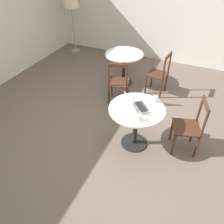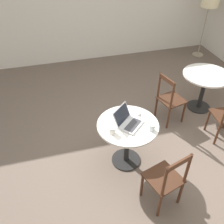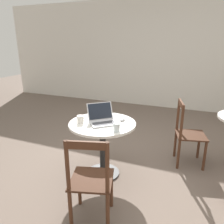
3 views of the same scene
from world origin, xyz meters
name	(u,v)px [view 2 (image 2 of 3)]	position (x,y,z in m)	size (l,w,h in m)	color
ground_plane	(129,148)	(0.00, 0.00, 0.00)	(16.00, 16.00, 0.00)	#66564C
wall_back	(85,2)	(0.00, 3.23, 1.35)	(9.40, 0.06, 2.70)	silver
cafe_table_near	(127,133)	(-0.11, -0.22, 0.56)	(0.82, 0.82, 0.72)	black
cafe_table_mid	(205,82)	(1.62, 0.66, 0.56)	(0.82, 0.82, 0.72)	black
chair_near_front	(166,180)	(0.12, -0.99, 0.44)	(0.48, 0.48, 0.90)	#472819
chair_mid_left	(170,100)	(0.86, 0.47, 0.44)	(0.47, 0.47, 0.90)	#472819
floor_lamp	(210,3)	(2.78, 2.66, 1.29)	(0.40, 0.40, 1.49)	#9E937F
laptop	(128,122)	(-0.11, -0.22, 0.76)	(0.44, 0.44, 0.22)	#B7B7BC
mouse	(138,113)	(0.09, -0.06, 0.73)	(0.06, 0.10, 0.03)	#B7B7BC
mug	(113,130)	(-0.35, -0.33, 0.76)	(0.12, 0.08, 0.09)	silver
drinking_glass	(152,127)	(0.14, -0.41, 0.76)	(0.08, 0.08, 0.09)	silver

